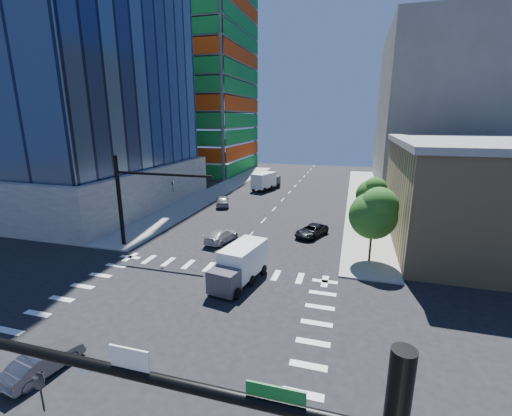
% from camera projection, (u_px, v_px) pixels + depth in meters
% --- Properties ---
extents(ground, '(160.00, 160.00, 0.00)m').
position_uv_depth(ground, '(166.00, 327.00, 21.28)').
color(ground, black).
rests_on(ground, ground).
extents(road_markings, '(20.00, 20.00, 0.01)m').
position_uv_depth(road_markings, '(166.00, 327.00, 21.28)').
color(road_markings, silver).
rests_on(road_markings, ground).
extents(sidewalk_ne, '(5.00, 60.00, 0.15)m').
position_uv_depth(sidewalk_ne, '(364.00, 199.00, 55.14)').
color(sidewalk_ne, gray).
rests_on(sidewalk_ne, ground).
extents(sidewalk_nw, '(5.00, 60.00, 0.15)m').
position_uv_depth(sidewalk_nw, '(219.00, 190.00, 61.79)').
color(sidewalk_nw, gray).
rests_on(sidewalk_nw, ground).
extents(construction_building, '(25.16, 34.50, 70.60)m').
position_uv_depth(construction_building, '(192.00, 66.00, 79.95)').
color(construction_building, slate).
rests_on(construction_building, ground).
extents(commercial_building, '(20.50, 22.50, 10.60)m').
position_uv_depth(commercial_building, '(503.00, 195.00, 33.75)').
color(commercial_building, '#9D875B').
rests_on(commercial_building, ground).
extents(bg_building_ne, '(24.00, 30.00, 28.00)m').
position_uv_depth(bg_building_ne, '(452.00, 111.00, 61.72)').
color(bg_building_ne, '#66625C').
rests_on(bg_building_ne, ground).
extents(signal_mast_nw, '(10.20, 0.40, 9.00)m').
position_uv_depth(signal_mast_nw, '(132.00, 194.00, 33.25)').
color(signal_mast_nw, black).
rests_on(signal_mast_nw, sidewalk_nw).
extents(tree_south, '(4.16, 4.16, 6.82)m').
position_uv_depth(tree_south, '(375.00, 212.00, 29.67)').
color(tree_south, '#382316').
rests_on(tree_south, sidewalk_ne).
extents(tree_north, '(3.54, 3.52, 5.78)m').
position_uv_depth(tree_north, '(372.00, 193.00, 40.93)').
color(tree_north, '#382316').
rests_on(tree_north, sidewalk_ne).
extents(car_nb_far, '(3.75, 5.10, 1.29)m').
position_uv_depth(car_nb_far, '(312.00, 231.00, 37.60)').
color(car_nb_far, black).
rests_on(car_nb_far, ground).
extents(car_sb_near, '(2.77, 4.90, 1.34)m').
position_uv_depth(car_sb_near, '(221.00, 236.00, 35.91)').
color(car_sb_near, '#BBBBBB').
rests_on(car_sb_near, ground).
extents(car_sb_mid, '(3.45, 5.01, 1.58)m').
position_uv_depth(car_sb_mid, '(223.00, 201.00, 50.62)').
color(car_sb_mid, '#93969A').
rests_on(car_sb_mid, ground).
extents(car_sb_cross, '(1.97, 4.06, 1.28)m').
position_uv_depth(car_sb_cross, '(43.00, 362.00, 17.30)').
color(car_sb_cross, '#525257').
rests_on(car_sb_cross, ground).
extents(box_truck_near, '(3.34, 5.91, 2.92)m').
position_uv_depth(box_truck_near, '(238.00, 268.00, 26.57)').
color(box_truck_near, black).
rests_on(box_truck_near, ground).
extents(box_truck_far, '(4.28, 6.55, 3.18)m').
position_uv_depth(box_truck_far, '(267.00, 182.00, 62.35)').
color(box_truck_far, black).
rests_on(box_truck_far, ground).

